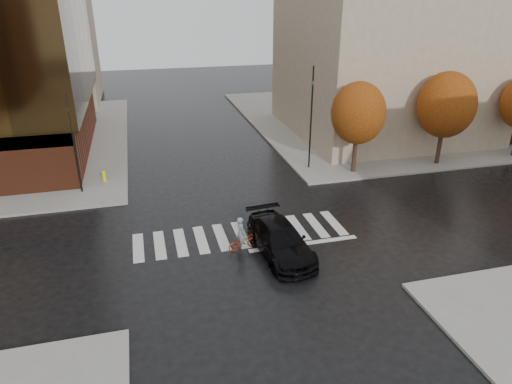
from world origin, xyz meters
TOP-DOWN VIEW (x-y plane):
  - ground at (0.00, 0.00)m, footprint 120.00×120.00m
  - sidewalk_ne at (21.00, 21.00)m, footprint 30.00×30.00m
  - crosswalk at (0.00, 0.50)m, footprint 12.00×3.00m
  - building_ne_tan at (17.00, 17.00)m, footprint 16.00×16.00m
  - building_nw_far at (-16.00, 37.00)m, footprint 14.00×12.00m
  - tree_ne_a at (10.00, 7.40)m, footprint 3.80×3.80m
  - tree_ne_b at (17.00, 7.40)m, footprint 4.20×4.20m
  - sedan at (1.49, -1.91)m, footprint 2.70×5.66m
  - cyclist at (-0.28, -1.00)m, footprint 1.71×0.95m
  - traffic_light_nw at (-8.90, 8.56)m, footprint 0.20×0.18m
  - traffic_light_ne at (7.15, 9.00)m, footprint 0.16×0.19m
  - fire_hydrant at (-7.54, 10.00)m, footprint 0.27×0.27m
  - manhole at (1.94, -2.00)m, footprint 0.77×0.77m

SIDE VIEW (x-z plane):
  - ground at x=0.00m, z-range 0.00..0.00m
  - crosswalk at x=0.00m, z-range 0.00..0.01m
  - manhole at x=1.94m, z-range 0.00..0.01m
  - sidewalk_ne at x=21.00m, z-range 0.00..0.15m
  - fire_hydrant at x=-7.54m, z-range 0.19..0.96m
  - cyclist at x=-0.28m, z-range -0.29..1.55m
  - sedan at x=1.49m, z-range 0.00..1.59m
  - traffic_light_nw at x=-8.90m, z-range 0.52..7.03m
  - traffic_light_ne at x=7.15m, z-range 0.68..8.08m
  - tree_ne_a at x=10.00m, z-range 1.20..7.71m
  - tree_ne_b at x=17.00m, z-range 1.17..8.07m
  - building_ne_tan at x=17.00m, z-range 0.15..18.15m
  - building_nw_far at x=-16.00m, z-range 0.15..20.15m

